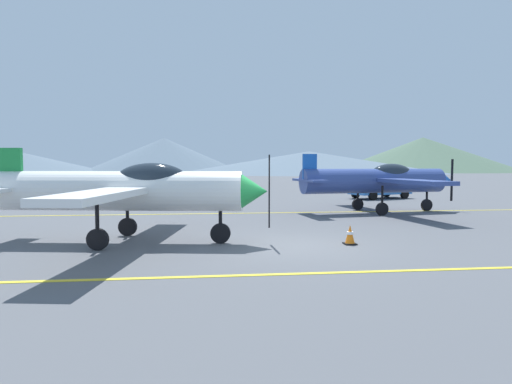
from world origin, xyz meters
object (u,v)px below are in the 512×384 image
airplane_near (131,189)px  airplane_mid (379,180)px  car_sedan (380,187)px  traffic_cone_front (350,235)px

airplane_near → airplane_mid: same height
airplane_near → car_sedan: airplane_near is taller
airplane_near → car_sedan: bearing=47.3°
airplane_mid → traffic_cone_front: (-4.26, -8.10, -1.33)m
airplane_mid → traffic_cone_front: airplane_mid is taller
airplane_mid → traffic_cone_front: 9.25m
airplane_near → airplane_mid: 12.89m
traffic_cone_front → airplane_near: bearing=171.0°
airplane_near → traffic_cone_front: (6.52, -1.03, -1.33)m
airplane_near → car_sedan: (14.33, 15.51, -0.78)m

